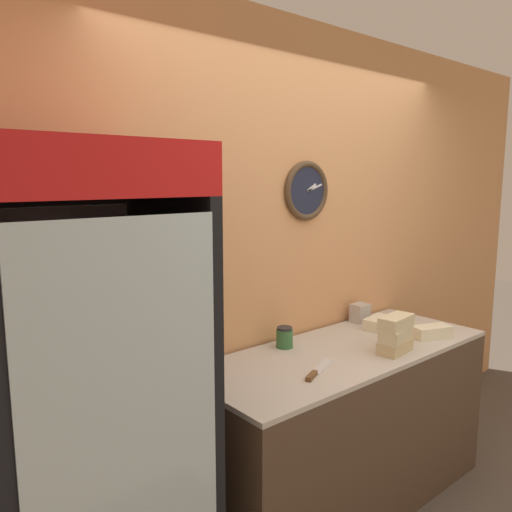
% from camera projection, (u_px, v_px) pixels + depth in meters
% --- Properties ---
extents(wall_back, '(5.20, 0.09, 2.70)m').
position_uv_depth(wall_back, '(296.00, 258.00, 2.96)').
color(wall_back, tan).
rests_on(wall_back, ground_plane).
extents(prep_counter, '(1.80, 0.69, 0.90)m').
position_uv_depth(prep_counter, '(343.00, 425.00, 2.80)').
color(prep_counter, '#4C3828').
rests_on(prep_counter, ground_plane).
extents(beverage_cooler, '(0.75, 0.68, 1.94)m').
position_uv_depth(beverage_cooler, '(81.00, 388.00, 1.83)').
color(beverage_cooler, black).
rests_on(beverage_cooler, ground_plane).
extents(sandwich_stack_bottom, '(0.23, 0.13, 0.07)m').
position_uv_depth(sandwich_stack_bottom, '(395.00, 346.00, 2.67)').
color(sandwich_stack_bottom, tan).
rests_on(sandwich_stack_bottom, prep_counter).
extents(sandwich_stack_middle, '(0.24, 0.15, 0.07)m').
position_uv_depth(sandwich_stack_middle, '(396.00, 334.00, 2.66)').
color(sandwich_stack_middle, beige).
rests_on(sandwich_stack_middle, sandwich_stack_bottom).
extents(sandwich_stack_top, '(0.23, 0.13, 0.07)m').
position_uv_depth(sandwich_stack_top, '(396.00, 322.00, 2.65)').
color(sandwich_stack_top, beige).
rests_on(sandwich_stack_top, sandwich_stack_middle).
extents(sandwich_flat_left, '(0.23, 0.15, 0.07)m').
position_uv_depth(sandwich_flat_left, '(379.00, 323.00, 3.10)').
color(sandwich_flat_left, beige).
rests_on(sandwich_flat_left, prep_counter).
extents(sandwich_flat_right, '(0.25, 0.18, 0.07)m').
position_uv_depth(sandwich_flat_right, '(432.00, 332.00, 2.91)').
color(sandwich_flat_right, beige).
rests_on(sandwich_flat_right, prep_counter).
extents(chefs_knife, '(0.31, 0.17, 0.02)m').
position_uv_depth(chefs_knife, '(316.00, 372.00, 2.38)').
color(chefs_knife, silver).
rests_on(chefs_knife, prep_counter).
extents(condiment_jar, '(0.09, 0.09, 0.12)m').
position_uv_depth(condiment_jar, '(285.00, 337.00, 2.75)').
color(condiment_jar, '#336B38').
rests_on(condiment_jar, prep_counter).
extents(napkin_dispenser, '(0.11, 0.09, 0.12)m').
position_uv_depth(napkin_dispenser, '(360.00, 313.00, 3.23)').
color(napkin_dispenser, '#B7B2AD').
rests_on(napkin_dispenser, prep_counter).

